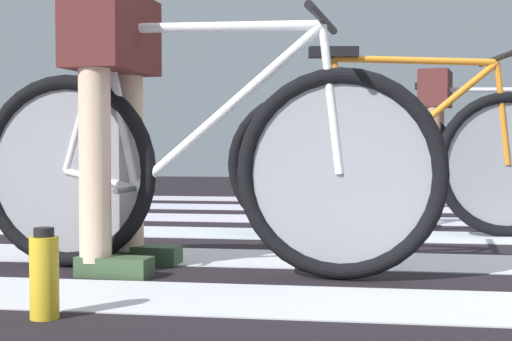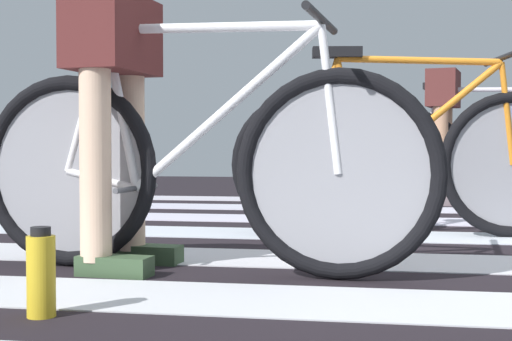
{
  "view_description": "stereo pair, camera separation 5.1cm",
  "coord_description": "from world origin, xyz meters",
  "px_view_note": "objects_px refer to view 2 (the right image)",
  "views": [
    {
      "loc": [
        -0.44,
        -2.95,
        0.48
      ],
      "look_at": [
        -0.83,
        -0.38,
        0.38
      ],
      "focal_mm": 50.46,
      "sensor_mm": 36.0,
      "label": 1
    },
    {
      "loc": [
        -0.39,
        -2.95,
        0.48
      ],
      "look_at": [
        -0.83,
        -0.38,
        0.38
      ],
      "focal_mm": 50.46,
      "sensor_mm": 36.0,
      "label": 2
    }
  ],
  "objects_px": {
    "water_bottle": "(41,274)",
    "cyclist_1_of_3": "(115,93)",
    "bicycle_1_of_3": "(195,165)",
    "cyclist_3_of_3": "(444,118)",
    "bicycle_3_of_3": "(486,154)",
    "bicycle_2_of_3": "(407,159)"
  },
  "relations": [
    {
      "from": "cyclist_1_of_3",
      "to": "cyclist_3_of_3",
      "type": "distance_m",
      "value": 3.48
    },
    {
      "from": "water_bottle",
      "to": "cyclist_1_of_3",
      "type": "bearing_deg",
      "value": 95.66
    },
    {
      "from": "bicycle_1_of_3",
      "to": "cyclist_3_of_3",
      "type": "xyz_separation_m",
      "value": [
        1.13,
        3.2,
        0.28
      ]
    },
    {
      "from": "bicycle_1_of_3",
      "to": "cyclist_1_of_3",
      "type": "xyz_separation_m",
      "value": [
        -0.31,
        0.03,
        0.26
      ]
    },
    {
      "from": "bicycle_3_of_3",
      "to": "cyclist_3_of_3",
      "type": "height_order",
      "value": "cyclist_3_of_3"
    },
    {
      "from": "bicycle_3_of_3",
      "to": "cyclist_3_of_3",
      "type": "distance_m",
      "value": 0.42
    },
    {
      "from": "cyclist_1_of_3",
      "to": "bicycle_3_of_3",
      "type": "distance_m",
      "value": 3.57
    },
    {
      "from": "cyclist_3_of_3",
      "to": "water_bottle",
      "type": "xyz_separation_m",
      "value": [
        -1.37,
        -3.91,
        -0.55
      ]
    },
    {
      "from": "cyclist_3_of_3",
      "to": "water_bottle",
      "type": "bearing_deg",
      "value": -97.61
    },
    {
      "from": "cyclist_3_of_3",
      "to": "water_bottle",
      "type": "height_order",
      "value": "cyclist_3_of_3"
    },
    {
      "from": "cyclist_3_of_3",
      "to": "bicycle_2_of_3",
      "type": "bearing_deg",
      "value": -87.9
    },
    {
      "from": "bicycle_1_of_3",
      "to": "bicycle_2_of_3",
      "type": "distance_m",
      "value": 1.37
    },
    {
      "from": "bicycle_3_of_3",
      "to": "cyclist_3_of_3",
      "type": "bearing_deg",
      "value": -180.0
    },
    {
      "from": "water_bottle",
      "to": "bicycle_2_of_3",
      "type": "bearing_deg",
      "value": 60.92
    },
    {
      "from": "cyclist_1_of_3",
      "to": "water_bottle",
      "type": "bearing_deg",
      "value": -78.46
    },
    {
      "from": "cyclist_3_of_3",
      "to": "cyclist_1_of_3",
      "type": "bearing_deg",
      "value": -102.8
    },
    {
      "from": "bicycle_1_of_3",
      "to": "water_bottle",
      "type": "height_order",
      "value": "bicycle_1_of_3"
    },
    {
      "from": "bicycle_1_of_3",
      "to": "cyclist_3_of_3",
      "type": "distance_m",
      "value": 3.41
    },
    {
      "from": "bicycle_2_of_3",
      "to": "cyclist_3_of_3",
      "type": "xyz_separation_m",
      "value": [
        0.35,
        2.08,
        0.28
      ]
    },
    {
      "from": "bicycle_2_of_3",
      "to": "bicycle_3_of_3",
      "type": "height_order",
      "value": "same"
    },
    {
      "from": "bicycle_2_of_3",
      "to": "water_bottle",
      "type": "height_order",
      "value": "bicycle_2_of_3"
    },
    {
      "from": "bicycle_1_of_3",
      "to": "cyclist_3_of_3",
      "type": "relative_size",
      "value": 1.69
    }
  ]
}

